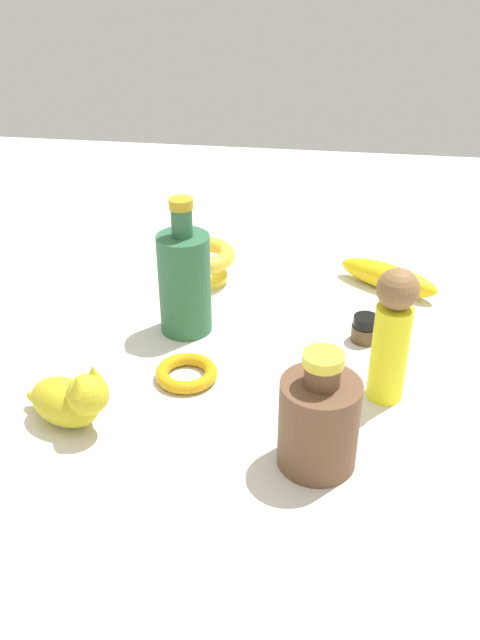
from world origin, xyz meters
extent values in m
plane|color=silver|center=(0.00, 0.00, 0.00)|extent=(2.00, 2.00, 0.00)
cylinder|color=#513C24|center=(0.06, -0.18, 0.01)|extent=(0.04, 0.04, 0.02)
cylinder|color=gold|center=(0.06, -0.18, 0.02)|extent=(0.03, 0.03, 0.00)
cylinder|color=black|center=(0.06, -0.18, 0.03)|extent=(0.04, 0.04, 0.02)
cylinder|color=#2D6540|center=(0.05, 0.09, 0.08)|extent=(0.08, 0.08, 0.16)
cylinder|color=#2D6540|center=(0.05, 0.09, 0.18)|extent=(0.03, 0.03, 0.04)
cylinder|color=gold|center=(0.05, 0.09, 0.21)|extent=(0.04, 0.04, 0.01)
cylinder|color=brown|center=(-0.22, -0.12, 0.06)|extent=(0.09, 0.09, 0.11)
cylinder|color=brown|center=(-0.22, -0.12, 0.13)|extent=(0.04, 0.04, 0.03)
cylinder|color=yellow|center=(-0.22, -0.12, 0.14)|extent=(0.05, 0.05, 0.01)
ellipsoid|color=yellow|center=(0.23, -0.22, 0.02)|extent=(0.13, 0.18, 0.04)
ellipsoid|color=gold|center=(-0.19, 0.19, 0.03)|extent=(0.09, 0.11, 0.06)
sphere|color=gold|center=(-0.20, 0.15, 0.06)|extent=(0.05, 0.05, 0.05)
cone|color=gold|center=(-0.19, 0.15, 0.08)|extent=(0.02, 0.02, 0.02)
cone|color=gold|center=(-0.22, 0.16, 0.08)|extent=(0.02, 0.02, 0.02)
ellipsoid|color=gold|center=(-0.17, 0.23, 0.02)|extent=(0.03, 0.05, 0.02)
cylinder|color=yellow|center=(0.22, 0.10, 0.01)|extent=(0.09, 0.09, 0.01)
torus|color=yellow|center=(0.22, 0.10, 0.05)|extent=(0.12, 0.12, 0.03)
torus|color=gold|center=(-0.08, 0.06, 0.01)|extent=(0.09, 0.09, 0.02)
cylinder|color=yellow|center=(-0.08, -0.21, 0.07)|extent=(0.05, 0.05, 0.14)
sphere|color=olive|center=(-0.08, -0.21, 0.16)|extent=(0.05, 0.05, 0.05)
camera|label=1|loc=(-0.82, -0.12, 0.55)|focal=38.13mm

